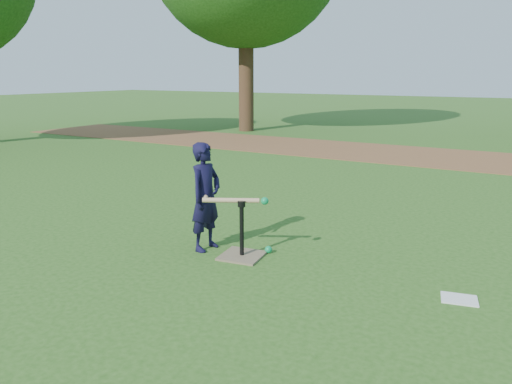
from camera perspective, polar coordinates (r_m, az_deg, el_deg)
The scene contains 7 objects.
ground at distance 5.71m, azimuth -1.85°, elevation -6.16°, with size 80.00×80.00×0.00m, color #285116.
dirt_strip at distance 12.53m, azimuth 16.72°, elevation 4.11°, with size 24.00×3.00×0.01m, color brown.
child at distance 5.47m, azimuth -5.77°, elevation -0.55°, with size 0.44×0.29×1.20m, color black.
wiffle_ball_ground at distance 5.47m, azimuth 1.43°, elevation -6.59°, with size 0.08×0.08×0.08m, color #0D8F4E.
clipboard at distance 4.76m, azimuth 22.22°, elevation -11.26°, with size 0.30×0.23×0.01m, color white.
batting_tee at distance 5.34m, azimuth -1.63°, elevation -6.29°, with size 0.49×0.49×0.61m.
swing_action at distance 5.23m, azimuth -2.41°, elevation -0.94°, with size 0.73×0.32×0.09m.
Camera 1 is at (2.86, -4.55, 1.91)m, focal length 35.00 mm.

